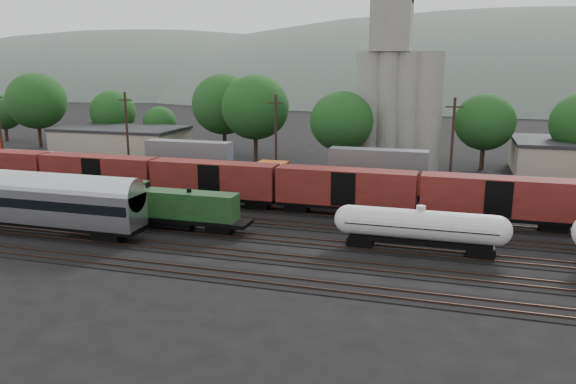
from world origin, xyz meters
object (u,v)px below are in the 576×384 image
(tank_car_a, at_px, (420,227))
(orange_locomotive, at_px, (307,182))
(green_locomotive, at_px, (164,205))
(grain_silo, at_px, (397,96))
(passenger_coach, at_px, (20,197))

(tank_car_a, height_order, orange_locomotive, orange_locomotive)
(green_locomotive, height_order, tank_car_a, green_locomotive)
(green_locomotive, distance_m, grain_silo, 45.77)
(green_locomotive, bearing_deg, passenger_coach, -158.65)
(tank_car_a, distance_m, orange_locomotive, 20.64)
(passenger_coach, relative_size, orange_locomotive, 1.50)
(orange_locomotive, xyz_separation_m, grain_silo, (7.59, 26.00, 8.78))
(passenger_coach, xyz_separation_m, orange_locomotive, (23.53, 20.00, -1.12))
(green_locomotive, xyz_separation_m, grain_silo, (18.33, 41.00, 8.80))
(orange_locomotive, bearing_deg, green_locomotive, -125.60)
(tank_car_a, relative_size, orange_locomotive, 0.87)
(passenger_coach, height_order, orange_locomotive, passenger_coach)
(green_locomotive, distance_m, passenger_coach, 13.78)
(green_locomotive, relative_size, passenger_coach, 0.62)
(tank_car_a, bearing_deg, orange_locomotive, 133.38)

